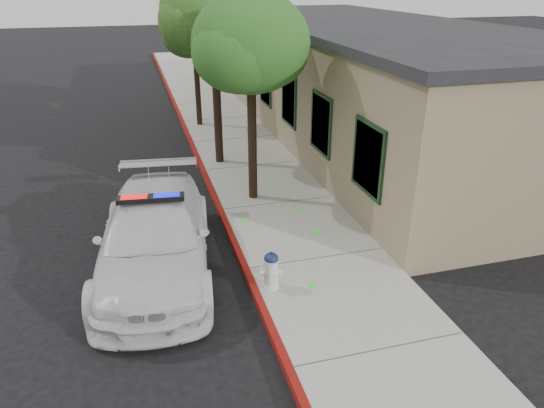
{
  "coord_description": "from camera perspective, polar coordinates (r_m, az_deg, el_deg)",
  "views": [
    {
      "loc": [
        -1.8,
        -8.65,
        5.73
      ],
      "look_at": [
        1.0,
        1.35,
        0.92
      ],
      "focal_mm": 32.69,
      "sensor_mm": 36.0,
      "label": 1
    }
  ],
  "objects": [
    {
      "name": "clapboard_building",
      "position": [
        19.92,
        10.18,
        14.04
      ],
      "size": [
        7.3,
        20.89,
        4.24
      ],
      "color": "#917F5F",
      "rests_on": "ground"
    },
    {
      "name": "street_tree_mid",
      "position": [
        15.62,
        -6.77,
        20.57
      ],
      "size": [
        3.29,
        3.1,
        5.92
      ],
      "rotation": [
        0.0,
        0.0,
        -0.09
      ],
      "color": "black",
      "rests_on": "sidewalk"
    },
    {
      "name": "street_tree_near",
      "position": [
        12.65,
        -2.42,
        17.55
      ],
      "size": [
        3.03,
        2.91,
        5.33
      ],
      "rotation": [
        0.0,
        0.0,
        0.03
      ],
      "color": "black",
      "rests_on": "sidewalk"
    },
    {
      "name": "red_curb",
      "position": [
        13.08,
        -5.92,
        -0.89
      ],
      "size": [
        0.14,
        60.0,
        0.16
      ],
      "primitive_type": "cube",
      "color": "maroon",
      "rests_on": "ground"
    },
    {
      "name": "sidewalk",
      "position": [
        13.39,
        0.57,
        -0.14
      ],
      "size": [
        3.2,
        60.0,
        0.15
      ],
      "primitive_type": "cube",
      "color": "#9C998D",
      "rests_on": "ground"
    },
    {
      "name": "police_car",
      "position": [
        10.6,
        -13.34,
        -3.59
      ],
      "size": [
        2.88,
        5.74,
        1.72
      ],
      "rotation": [
        0.0,
        0.0,
        -0.12
      ],
      "color": "silver",
      "rests_on": "ground"
    },
    {
      "name": "fire_hydrant",
      "position": [
        9.66,
        -0.09,
        -7.64
      ],
      "size": [
        0.45,
        0.39,
        0.79
      ],
      "rotation": [
        0.0,
        0.0,
        -0.11
      ],
      "color": "silver",
      "rests_on": "sidewalk"
    },
    {
      "name": "street_tree_far",
      "position": [
        20.23,
        -8.86,
        18.94
      ],
      "size": [
        2.66,
        2.53,
        4.79
      ],
      "rotation": [
        0.0,
        0.0,
        -0.01
      ],
      "color": "black",
      "rests_on": "sidewalk"
    },
    {
      "name": "ground",
      "position": [
        10.53,
        -3.29,
        -8.17
      ],
      "size": [
        120.0,
        120.0,
        0.0
      ],
      "primitive_type": "plane",
      "color": "black",
      "rests_on": "ground"
    }
  ]
}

